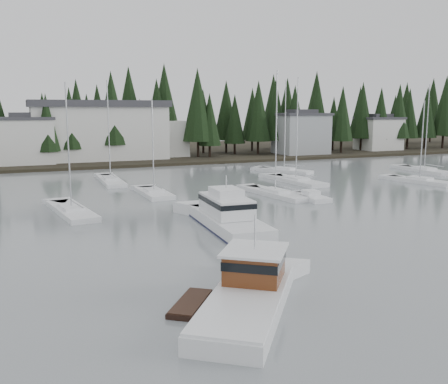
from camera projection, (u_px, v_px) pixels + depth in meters
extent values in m
cube|color=black|center=(114.00, 154.00, 109.50)|extent=(240.00, 54.00, 1.00)
cube|color=silver|center=(26.00, 142.00, 85.61)|extent=(9.00, 7.00, 7.50)
cube|color=#38383D|center=(25.00, 118.00, 84.95)|extent=(9.54, 7.42, 0.50)
cube|color=#38383D|center=(24.00, 115.00, 84.85)|extent=(4.95, 3.85, 0.80)
cube|color=#999EA0|center=(301.00, 135.00, 105.02)|extent=(10.00, 8.00, 8.00)
cube|color=#38383D|center=(301.00, 114.00, 104.32)|extent=(10.60, 8.48, 0.50)
cube|color=#38383D|center=(302.00, 111.00, 104.22)|extent=(5.50, 4.40, 0.80)
cube|color=silver|center=(379.00, 135.00, 115.22)|extent=(9.00, 7.00, 7.00)
cube|color=#38383D|center=(379.00, 118.00, 114.61)|extent=(9.54, 7.42, 0.50)
cube|color=#38383D|center=(380.00, 116.00, 114.51)|extent=(4.95, 3.85, 0.80)
cube|color=silver|center=(100.00, 132.00, 93.04)|extent=(24.00, 10.00, 10.00)
cube|color=#38383D|center=(99.00, 104.00, 92.17)|extent=(25.00, 11.00, 1.20)
cube|color=silver|center=(160.00, 139.00, 99.63)|extent=(10.00, 8.00, 7.00)
cube|color=white|center=(246.00, 310.00, 24.43)|extent=(8.89, 10.29, 1.49)
cube|color=white|center=(247.00, 294.00, 24.29)|extent=(8.72, 10.09, 0.14)
cube|color=#4B1D0F|center=(255.00, 266.00, 26.13)|extent=(4.10, 4.15, 1.60)
cube|color=white|center=(255.00, 250.00, 25.99)|extent=(4.62, 4.69, 0.14)
cube|color=black|center=(255.00, 260.00, 26.08)|extent=(4.18, 4.24, 0.46)
cylinder|color=#A5A8AD|center=(255.00, 232.00, 25.83)|extent=(0.08, 0.08, 1.83)
cube|color=black|center=(191.00, 307.00, 25.15)|extent=(3.28, 3.75, 0.63)
cube|color=white|center=(228.00, 226.00, 41.72)|extent=(4.28, 11.96, 1.71)
cube|color=#0E1033|center=(228.00, 227.00, 41.74)|extent=(4.32, 12.02, 0.24)
cube|color=white|center=(226.00, 205.00, 41.99)|extent=(3.31, 6.28, 1.55)
cube|color=black|center=(226.00, 201.00, 41.93)|extent=(3.39, 6.34, 0.43)
cube|color=white|center=(226.00, 192.00, 41.81)|extent=(2.35, 3.18, 0.70)
cylinder|color=#A5A8AD|center=(226.00, 182.00, 41.67)|extent=(0.10, 0.10, 1.18)
cube|color=white|center=(154.00, 195.00, 57.62)|extent=(2.87, 8.14, 1.05)
cube|color=white|center=(154.00, 190.00, 57.51)|extent=(1.96, 2.78, 0.30)
cylinder|color=#A5A8AD|center=(153.00, 145.00, 56.67)|extent=(0.14, 0.14, 10.47)
cube|color=white|center=(111.00, 183.00, 67.60)|extent=(2.70, 11.02, 1.05)
cube|color=white|center=(111.00, 178.00, 67.50)|extent=(1.83, 3.76, 0.30)
cylinder|color=#A5A8AD|center=(109.00, 130.00, 66.44)|extent=(0.14, 0.14, 13.09)
cube|color=white|center=(275.00, 196.00, 57.34)|extent=(3.91, 10.81, 1.05)
cube|color=white|center=(275.00, 190.00, 57.23)|extent=(2.22, 3.80, 0.30)
cylinder|color=#A5A8AD|center=(276.00, 132.00, 56.14)|extent=(0.14, 0.14, 13.55)
cube|color=white|center=(419.00, 183.00, 67.46)|extent=(4.55, 9.67, 1.05)
cube|color=white|center=(420.00, 178.00, 67.35)|extent=(2.43, 3.49, 0.30)
cylinder|color=#A5A8AD|center=(422.00, 140.00, 66.51)|extent=(0.14, 0.14, 10.45)
cube|color=white|center=(424.00, 172.00, 79.01)|extent=(3.39, 10.46, 1.05)
cube|color=white|center=(424.00, 168.00, 78.90)|extent=(2.16, 3.62, 0.30)
cylinder|color=#A5A8AD|center=(427.00, 127.00, 77.84)|extent=(0.14, 0.14, 13.08)
cube|color=white|center=(296.00, 183.00, 67.63)|extent=(3.74, 11.08, 1.05)
cube|color=white|center=(296.00, 178.00, 67.53)|extent=(2.30, 3.85, 0.30)
cylinder|color=#A5A8AD|center=(297.00, 129.00, 66.44)|extent=(0.14, 0.14, 13.47)
cube|color=white|center=(284.00, 172.00, 78.53)|extent=(6.56, 9.31, 1.05)
cube|color=white|center=(284.00, 168.00, 78.43)|extent=(3.01, 3.59, 0.30)
cylinder|color=#A5A8AD|center=(285.00, 125.00, 77.31)|extent=(0.14, 0.14, 13.80)
cube|color=white|center=(72.00, 214.00, 47.54)|extent=(4.08, 10.78, 1.05)
cube|color=white|center=(71.00, 207.00, 47.43)|extent=(2.32, 3.80, 0.30)
cylinder|color=#A5A8AD|center=(68.00, 146.00, 46.49)|extent=(0.14, 0.14, 11.78)
cube|color=white|center=(311.00, 199.00, 54.84)|extent=(2.30, 5.32, 0.90)
cube|color=white|center=(311.00, 193.00, 54.73)|extent=(1.53, 1.72, 0.55)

